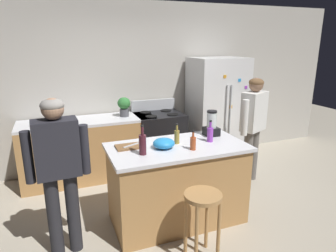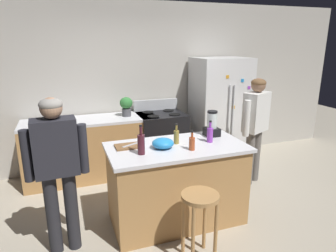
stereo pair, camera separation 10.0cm
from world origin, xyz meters
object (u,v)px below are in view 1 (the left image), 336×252
stove_range (159,140)px  bottle_wine (143,144)px  bottle_soda (210,134)px  person_by_island_left (58,164)px  bottle_vinegar (177,136)px  mixing_bowl (164,143)px  chef_knife (131,145)px  kitchen_island (177,183)px  potted_plant (124,106)px  bottle_cooking_sauce (193,143)px  refrigerator (216,111)px  blender_appliance (211,125)px  bar_stool (203,209)px  person_by_sink_right (253,121)px  cutting_board (130,147)px

stove_range → bottle_wine: (-0.76, -1.64, 0.58)m
stove_range → bottle_soda: bottle_soda is taller
person_by_island_left → bottle_vinegar: (1.29, 0.19, 0.06)m
mixing_bowl → chef_knife: (-0.33, 0.16, -0.03)m
bottle_wine → bottle_vinegar: bearing=22.2°
stove_range → bottle_soda: bearing=-86.7°
kitchen_island → chef_knife: 0.71m
potted_plant → bottle_cooking_sauce: bearing=-78.7°
kitchen_island → refrigerator: 2.08m
bottle_vinegar → bottle_wine: bottle_wine is taller
chef_knife → blender_appliance: bearing=-22.1°
blender_appliance → person_by_island_left: bearing=-170.1°
refrigerator → bottle_cooking_sauce: 2.11m
bar_stool → potted_plant: potted_plant is taller
person_by_sink_right → blender_appliance: size_ratio=5.00×
cutting_board → blender_appliance: bearing=3.3°
person_by_sink_right → bottle_vinegar: 1.50m
cutting_board → person_by_island_left: bearing=-161.3°
stove_range → cutting_board: stove_range is taller
kitchen_island → chef_knife: bearing=164.4°
person_by_sink_right → blender_appliance: bearing=-158.3°
bottle_soda → chef_knife: 0.92m
stove_range → bottle_cooking_sauce: (-0.22, -1.70, 0.54)m
person_by_island_left → chef_knife: 0.81m
person_by_island_left → bottle_wine: (0.83, -0.00, 0.09)m
person_by_sink_right → bottle_vinegar: person_by_sink_right is taller
stove_range → bottle_wine: size_ratio=3.55×
stove_range → bar_stool: 2.25m
blender_appliance → mixing_bowl: bearing=-163.1°
bar_stool → bottle_soda: bottle_soda is taller
bottle_wine → potted_plant: bearing=83.1°
blender_appliance → kitchen_island: bearing=-159.6°
potted_plant → mixing_bowl: bearing=-87.4°
bar_stool → cutting_board: (-0.48, 0.84, 0.41)m
cutting_board → bottle_wine: bearing=-73.5°
refrigerator → bottle_soda: 1.80m
potted_plant → mixing_bowl: potted_plant is taller
stove_range → bar_stool: bearing=-99.1°
bar_stool → blender_appliance: 1.19m
person_by_sink_right → person_by_island_left: bearing=-166.1°
stove_range → bottle_cooking_sauce: bearing=-97.2°
bottle_cooking_sauce → mixing_bowl: size_ratio=0.89×
potted_plant → bottle_soda: potted_plant is taller
kitchen_island → bar_stool: kitchen_island is taller
bar_stool → blender_appliance: (0.58, 0.90, 0.53)m
bottle_soda → bottle_wine: bottle_wine is taller
cutting_board → bottle_vinegar: bearing=-7.1°
person_by_sink_right → mixing_bowl: (-1.61, -0.57, 0.04)m
kitchen_island → refrigerator: (1.38, 1.50, 0.43)m
blender_appliance → bottle_soda: (-0.13, -0.21, -0.04)m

